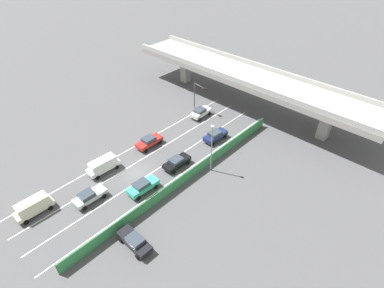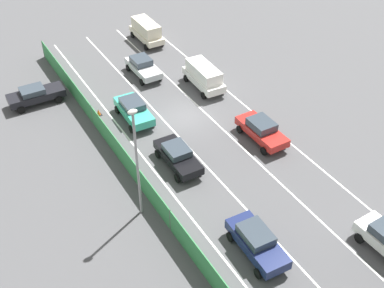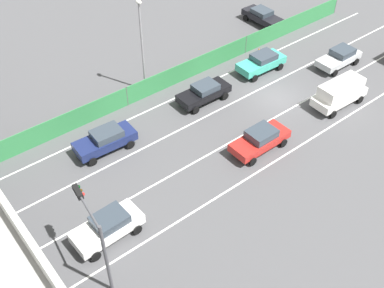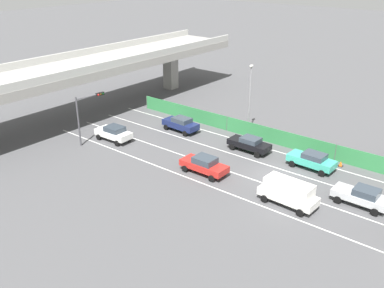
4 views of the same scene
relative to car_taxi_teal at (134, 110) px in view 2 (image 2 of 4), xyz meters
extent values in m
plane|color=#4C4C4F|center=(-3.73, 1.82, -0.92)|extent=(300.00, 300.00, 0.00)
cube|color=silver|center=(-8.97, 5.49, -0.92)|extent=(0.14, 43.35, 0.01)
cube|color=silver|center=(-5.47, 5.49, -0.92)|extent=(0.14, 43.35, 0.01)
cube|color=silver|center=(-1.98, 5.49, -0.92)|extent=(0.14, 43.35, 0.01)
cube|color=silver|center=(1.51, 5.49, -0.92)|extent=(0.14, 43.35, 0.01)
cube|color=#338447|center=(3.13, 5.49, -0.05)|extent=(0.06, 39.35, 1.74)
cylinder|color=#4C514C|center=(3.13, -14.18, -0.05)|extent=(0.10, 0.10, 1.74)
cylinder|color=#4C514C|center=(3.13, -1.06, -0.05)|extent=(0.10, 0.10, 1.74)
cylinder|color=#4C514C|center=(3.13, 12.05, -0.05)|extent=(0.10, 0.10, 1.74)
cube|color=teal|center=(0.00, 0.06, -0.11)|extent=(1.96, 4.57, 0.66)
cube|color=#333D47|center=(-0.01, -0.19, 0.48)|extent=(1.66, 2.13, 0.51)
cylinder|color=black|center=(-0.84, 1.62, -0.60)|extent=(0.24, 0.65, 0.64)
cylinder|color=black|center=(0.96, 1.56, -0.60)|extent=(0.24, 0.65, 0.64)
cylinder|color=black|center=(-0.95, -1.44, -0.60)|extent=(0.24, 0.65, 0.64)
cylinder|color=black|center=(0.85, -1.51, -0.60)|extent=(0.24, 0.65, 0.64)
cube|color=black|center=(-0.28, 6.88, -0.14)|extent=(1.82, 4.54, 0.60)
cube|color=#333D47|center=(-0.28, 6.72, 0.41)|extent=(1.57, 1.96, 0.49)
cylinder|color=black|center=(-1.14, 8.43, -0.60)|extent=(0.23, 0.64, 0.64)
cylinder|color=black|center=(0.62, 8.40, -0.60)|extent=(0.23, 0.64, 0.64)
cylinder|color=black|center=(-1.18, 5.35, -0.60)|extent=(0.23, 0.64, 0.64)
cylinder|color=black|center=(0.58, 5.33, -0.60)|extent=(0.23, 0.64, 0.64)
cube|color=#B7BABC|center=(-3.76, -5.95, -0.15)|extent=(1.82, 4.43, 0.58)
cube|color=#333D47|center=(-3.76, -6.36, 0.42)|extent=(1.60, 1.92, 0.56)
cylinder|color=black|center=(-4.66, -4.44, -0.60)|extent=(0.22, 0.64, 0.64)
cylinder|color=black|center=(-2.85, -4.44, -0.60)|extent=(0.22, 0.64, 0.64)
cylinder|color=black|center=(-4.67, -7.45, -0.60)|extent=(0.22, 0.64, 0.64)
cylinder|color=black|center=(-2.86, -7.45, -0.60)|extent=(0.22, 0.64, 0.64)
cube|color=silver|center=(-7.45, -1.32, -0.10)|extent=(2.03, 4.90, 0.67)
cube|color=silver|center=(-7.45, -1.32, 0.74)|extent=(1.78, 4.02, 1.01)
cylinder|color=black|center=(-8.31, 0.35, -0.60)|extent=(0.25, 0.65, 0.64)
cylinder|color=black|center=(-6.47, 0.28, -0.60)|extent=(0.25, 0.65, 0.64)
cylinder|color=black|center=(-8.44, -2.93, -0.60)|extent=(0.25, 0.65, 0.64)
cylinder|color=black|center=(-6.60, -3.00, -0.60)|extent=(0.25, 0.65, 0.64)
cube|color=navy|center=(-0.41, 16.20, -0.10)|extent=(1.97, 4.55, 0.69)
cube|color=#333D47|center=(-0.42, 16.00, 0.51)|extent=(1.65, 2.17, 0.52)
cylinder|color=black|center=(-1.21, 17.76, -0.60)|extent=(0.25, 0.65, 0.64)
cylinder|color=black|center=(0.55, 17.68, -0.60)|extent=(0.25, 0.65, 0.64)
cylinder|color=black|center=(-1.36, 14.73, -0.60)|extent=(0.25, 0.65, 0.64)
cylinder|color=black|center=(0.40, 14.64, -0.60)|extent=(0.25, 0.65, 0.64)
cylinder|color=black|center=(-8.12, 18.64, -0.60)|extent=(0.24, 0.65, 0.64)
cylinder|color=black|center=(-6.30, 18.71, -0.60)|extent=(0.24, 0.65, 0.64)
cube|color=beige|center=(-7.07, -11.99, -0.14)|extent=(1.81, 4.76, 0.59)
cube|color=beige|center=(-7.07, -11.99, 0.73)|extent=(1.59, 3.90, 1.16)
cylinder|color=black|center=(-7.96, -10.38, -0.60)|extent=(0.22, 0.64, 0.64)
cylinder|color=black|center=(-6.17, -10.38, -0.60)|extent=(0.22, 0.64, 0.64)
cylinder|color=black|center=(-7.97, -13.61, -0.60)|extent=(0.22, 0.64, 0.64)
cylinder|color=black|center=(-6.17, -13.61, -0.60)|extent=(0.22, 0.64, 0.64)
cube|color=red|center=(-7.29, 7.46, -0.13)|extent=(1.84, 4.64, 0.61)
cube|color=#333D47|center=(-7.29, 7.36, 0.47)|extent=(1.61, 2.04, 0.60)
cylinder|color=black|center=(-8.21, 9.03, -0.60)|extent=(0.22, 0.64, 0.64)
cylinder|color=black|center=(-6.38, 9.03, -0.60)|extent=(0.22, 0.64, 0.64)
cylinder|color=black|center=(-8.20, 5.88, -0.60)|extent=(0.22, 0.64, 0.64)
cylinder|color=black|center=(-6.37, 5.89, -0.60)|extent=(0.22, 0.64, 0.64)
cube|color=black|center=(6.13, -6.35, -0.13)|extent=(4.72, 1.83, 0.61)
cube|color=#333D47|center=(6.38, -6.35, 0.40)|extent=(1.97, 1.57, 0.46)
cylinder|color=black|center=(4.52, -7.19, -0.60)|extent=(0.64, 0.23, 0.64)
cylinder|color=black|center=(4.55, -5.44, -0.60)|extent=(0.64, 0.23, 0.64)
cylinder|color=black|center=(7.71, -7.25, -0.60)|extent=(0.64, 0.23, 0.64)
cylinder|color=black|center=(7.74, -5.50, -0.60)|extent=(0.64, 0.23, 0.64)
cylinder|color=gray|center=(4.03, 9.71, 2.93)|extent=(0.16, 0.16, 7.70)
ellipsoid|color=silver|center=(4.03, 9.71, 6.96)|extent=(0.60, 0.36, 0.28)
cone|color=orange|center=(2.30, -2.01, -0.64)|extent=(0.36, 0.36, 0.56)
cube|color=black|center=(2.30, -2.01, -0.90)|extent=(0.47, 0.47, 0.03)
camera|label=1|loc=(25.88, -17.79, 30.19)|focal=29.06mm
camera|label=2|loc=(12.41, 30.50, 22.22)|focal=45.60mm
camera|label=3|loc=(-24.05, 27.12, 22.24)|focal=43.99mm
camera|label=4|loc=(-36.12, -14.42, 17.69)|focal=40.21mm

